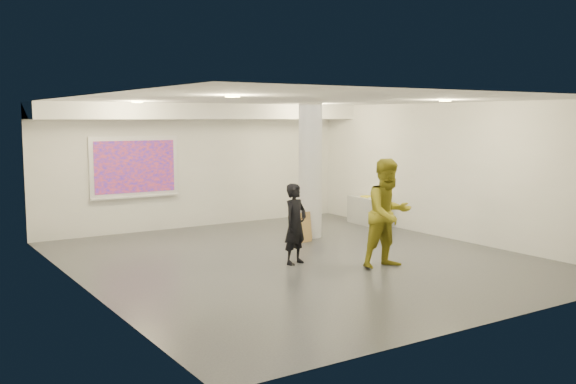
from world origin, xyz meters
TOP-DOWN VIEW (x-y plane):
  - floor at (0.00, 0.00)m, footprint 8.00×9.00m
  - ceiling at (0.00, 0.00)m, footprint 8.00×9.00m
  - wall_back at (0.00, 4.50)m, footprint 8.00×0.01m
  - wall_front at (0.00, -4.50)m, footprint 8.00×0.01m
  - wall_left at (-4.00, 0.00)m, footprint 0.01×9.00m
  - wall_right at (4.00, 0.00)m, footprint 0.01×9.00m
  - soffit_band at (0.00, 3.95)m, footprint 8.00×1.10m
  - downlight_nw at (-2.20, 2.50)m, footprint 0.22×0.22m
  - downlight_ne at (2.20, 2.50)m, footprint 0.22×0.22m
  - downlight_sw at (-2.20, -1.50)m, footprint 0.22×0.22m
  - downlight_se at (2.20, -1.50)m, footprint 0.22×0.22m
  - column at (1.50, 1.80)m, footprint 0.52×0.52m
  - projection_screen at (-1.60, 4.45)m, footprint 2.10×0.13m
  - credenza at (3.72, 2.41)m, footprint 0.57×1.21m
  - papers_stack at (3.70, 2.19)m, footprint 0.27×0.32m
  - postit_pad at (3.71, 2.44)m, footprint 0.24×0.31m
  - cardboard_back at (1.06, 1.51)m, footprint 0.58×0.23m
  - cardboard_front at (0.99, 1.35)m, footprint 0.46×0.19m
  - woman at (-0.26, -0.25)m, footprint 0.63×0.51m
  - man at (0.98, -1.38)m, footprint 0.98×0.79m

SIDE VIEW (x-z plane):
  - floor at x=0.00m, z-range -0.01..0.01m
  - cardboard_front at x=0.99m, z-range 0.00..0.49m
  - cardboard_back at x=1.06m, z-range 0.00..0.62m
  - credenza at x=3.72m, z-range 0.00..0.69m
  - papers_stack at x=3.70m, z-range 0.69..0.71m
  - postit_pad at x=3.71m, z-range 0.69..0.72m
  - woman at x=-0.26m, z-range 0.00..1.48m
  - man at x=0.98m, z-range 0.00..1.95m
  - wall_back at x=0.00m, z-range 0.00..3.00m
  - wall_front at x=0.00m, z-range 0.00..3.00m
  - wall_left at x=-4.00m, z-range 0.00..3.00m
  - wall_right at x=4.00m, z-range 0.00..3.00m
  - column at x=1.50m, z-range 0.00..3.00m
  - projection_screen at x=-1.60m, z-range 0.82..2.24m
  - soffit_band at x=0.00m, z-range 2.64..3.00m
  - downlight_nw at x=-2.20m, z-range 2.97..2.99m
  - downlight_ne at x=2.20m, z-range 2.97..2.99m
  - downlight_sw at x=-2.20m, z-range 2.97..2.99m
  - downlight_se at x=2.20m, z-range 2.97..2.99m
  - ceiling at x=0.00m, z-range 3.00..3.00m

